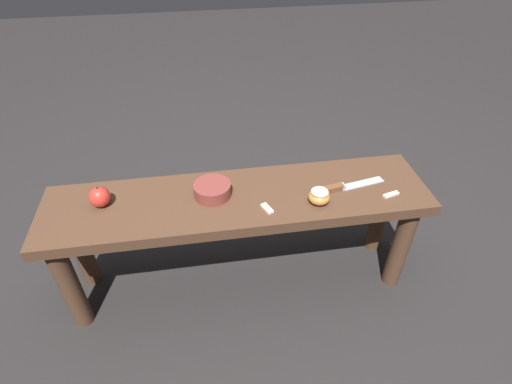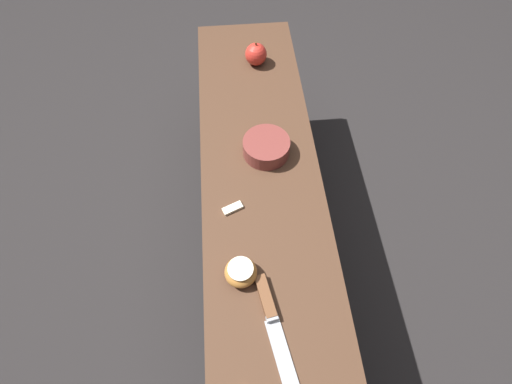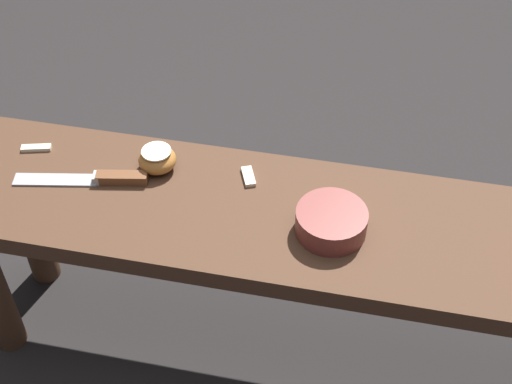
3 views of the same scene
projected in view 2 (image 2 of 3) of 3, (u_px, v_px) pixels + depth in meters
The scene contains 7 objects.
ground_plane at pixel (260, 249), 1.40m from camera, with size 8.00×8.00×0.00m, color black.
wooden_bench at pixel (261, 196), 1.11m from camera, with size 1.31×0.31×0.44m.
knife at pixel (271, 315), 0.84m from camera, with size 0.25×0.07×0.02m.
apple_whole at pixel (256, 54), 1.25m from camera, with size 0.07×0.07×0.08m.
apple_cut at pixel (241, 272), 0.87m from camera, with size 0.07×0.07×0.05m.
apple_slice_near_knife at pixel (233, 208), 0.98m from camera, with size 0.04×0.05×0.01m.
bowl at pixel (266, 147), 1.06m from camera, with size 0.13×0.13×0.05m.
Camera 2 is at (-0.58, 0.07, 1.29)m, focal length 28.00 mm.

